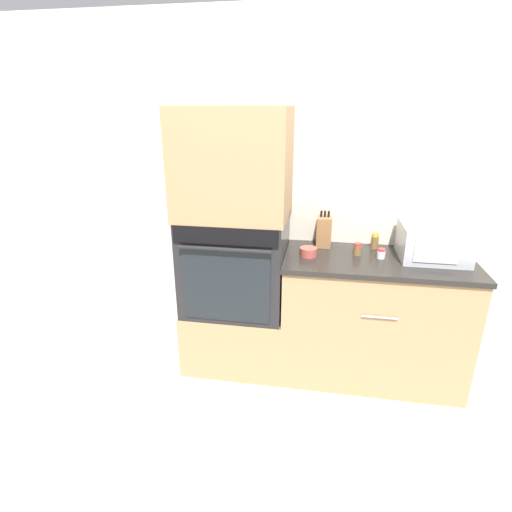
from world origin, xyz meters
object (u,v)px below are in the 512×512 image
object	(u,v)px
microwave	(433,242)
condiment_jar_mid	(375,241)
knife_block	(324,231)
bowl	(308,252)
wall_oven	(236,262)
condiment_jar_far	(381,254)
condiment_jar_near	(357,249)

from	to	relation	value
microwave	condiment_jar_mid	bearing A→B (deg)	158.40
knife_block	bowl	distance (m)	0.27
knife_block	microwave	bearing A→B (deg)	-10.96
microwave	knife_block	xyz separation A→B (m)	(-0.72, 0.14, -0.00)
wall_oven	condiment_jar_far	bearing A→B (deg)	0.53
condiment_jar_near	condiment_jar_mid	bearing A→B (deg)	51.14
knife_block	condiment_jar_near	world-z (taller)	knife_block
condiment_jar_far	condiment_jar_mid	bearing A→B (deg)	96.93
bowl	condiment_jar_mid	xyz separation A→B (m)	(0.46, 0.24, 0.03)
condiment_jar_near	wall_oven	bearing A→B (deg)	-176.77
condiment_jar_near	condiment_jar_far	bearing A→B (deg)	-14.00
condiment_jar_near	condiment_jar_far	distance (m)	0.16
wall_oven	microwave	xyz separation A→B (m)	(1.33, 0.07, 0.21)
wall_oven	knife_block	distance (m)	0.68
condiment_jar_mid	condiment_jar_far	world-z (taller)	condiment_jar_mid
knife_block	condiment_jar_far	bearing A→B (deg)	-27.06
condiment_jar_mid	condiment_jar_far	distance (m)	0.20
microwave	condiment_jar_far	size ratio (longest dim) A/B	6.39
bowl	condiment_jar_near	bearing A→B (deg)	13.28
microwave	condiment_jar_near	bearing A→B (deg)	-177.69
wall_oven	knife_block	world-z (taller)	knife_block
wall_oven	knife_block	bearing A→B (deg)	18.64
bowl	condiment_jar_mid	world-z (taller)	condiment_jar_mid
microwave	knife_block	size ratio (longest dim) A/B	1.62
wall_oven	microwave	bearing A→B (deg)	2.89
wall_oven	condiment_jar_near	xyz separation A→B (m)	(0.84, 0.05, 0.14)
bowl	microwave	bearing A→B (deg)	6.81
microwave	bowl	size ratio (longest dim) A/B	3.60
wall_oven	bowl	distance (m)	0.53
bowl	condiment_jar_near	world-z (taller)	condiment_jar_near
microwave	condiment_jar_mid	distance (m)	0.39
condiment_jar_mid	microwave	bearing A→B (deg)	-21.60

